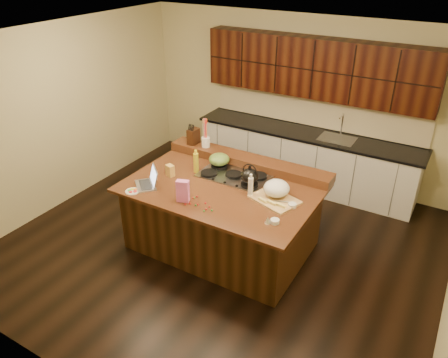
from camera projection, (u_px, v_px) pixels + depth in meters
The scene contains 36 objects.
room at pixel (222, 155), 5.31m from camera, with size 5.52×5.02×2.72m.
island at pixel (222, 216), 5.74m from camera, with size 2.40×1.60×0.92m.
back_ledge at pixel (248, 161), 6.02m from camera, with size 2.40×0.30×0.12m, color black.
cooktop at pixel (234, 175), 5.74m from camera, with size 0.92×0.52×0.05m.
back_counter at pixel (308, 129), 7.04m from camera, with size 3.70×0.66×2.40m.
kettle at pixel (250, 176), 5.44m from camera, with size 0.22×0.22×0.20m, color black.
green_bowl at pixel (219, 159), 5.92m from camera, with size 0.28×0.28×0.16m, color #597B31.
laptop at pixel (149, 181), 5.51m from camera, with size 0.42×0.42×0.23m.
oil_bottle at pixel (196, 163), 5.80m from camera, with size 0.07×0.07×0.27m, color gold.
vinegar_bottle at pixel (251, 187), 5.24m from camera, with size 0.06×0.06×0.25m, color silver.
wooden_tray at pixel (276, 191), 5.22m from camera, with size 0.64×0.55×0.22m.
ramekin_a at pixel (275, 221), 4.79m from camera, with size 0.10×0.10×0.04m, color white.
ramekin_b at pixel (292, 205), 5.08m from camera, with size 0.10×0.10×0.04m, color white.
ramekin_c at pixel (281, 188), 5.42m from camera, with size 0.10×0.10×0.04m, color white.
strainer_bowl at pixel (276, 187), 5.41m from camera, with size 0.24×0.24×0.09m, color #996B3F.
kitchen_timer at pixel (268, 220), 4.79m from camera, with size 0.08×0.08×0.07m, color silver.
pink_bag at pixel (183, 191), 5.14m from camera, with size 0.15×0.08×0.27m, color pink.
candy_plate at pixel (133, 191), 5.40m from camera, with size 0.18×0.18×0.01m, color white.
package_box at pixel (170, 171), 5.73m from camera, with size 0.11×0.08×0.15m, color gold.
utensil_crock at pixel (206, 142), 6.26m from camera, with size 0.12×0.12×0.14m, color white.
knife_block at pixel (194, 136), 6.34m from camera, with size 0.11×0.19×0.23m, color black.
gumdrop_0 at pixel (185, 204), 5.12m from camera, with size 0.02×0.02×0.02m, color red.
gumdrop_1 at pixel (196, 205), 5.10m from camera, with size 0.02×0.02×0.02m, color #198C26.
gumdrop_2 at pixel (193, 198), 5.25m from camera, with size 0.02×0.02×0.02m, color red.
gumdrop_3 at pixel (186, 199), 5.22m from camera, with size 0.02×0.02×0.02m, color #198C26.
gumdrop_4 at pixel (205, 203), 5.14m from camera, with size 0.02×0.02×0.02m, color red.
gumdrop_5 at pixel (212, 210), 5.00m from camera, with size 0.02×0.02×0.02m, color #198C26.
gumdrop_6 at pixel (206, 209), 5.03m from camera, with size 0.02×0.02×0.02m, color red.
gumdrop_7 at pixel (204, 211), 4.99m from camera, with size 0.02×0.02×0.02m, color #198C26.
gumdrop_8 at pixel (190, 203), 5.14m from camera, with size 0.02×0.02×0.02m, color red.
gumdrop_9 at pixel (186, 196), 5.28m from camera, with size 0.02×0.02×0.02m, color #198C26.
gumdrop_10 at pixel (198, 205), 5.11m from camera, with size 0.02×0.02×0.02m, color red.
gumdrop_11 at pixel (194, 198), 5.25m from camera, with size 0.02×0.02×0.02m, color #198C26.
gumdrop_12 at pixel (210, 207), 5.07m from camera, with size 0.02×0.02×0.02m, color red.
gumdrop_13 at pixel (185, 198), 5.24m from camera, with size 0.02×0.02×0.02m, color #198C26.
gumdrop_14 at pixel (197, 196), 5.28m from camera, with size 0.02×0.02×0.02m, color red.
Camera 1 is at (2.46, -4.13, 3.64)m, focal length 35.00 mm.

